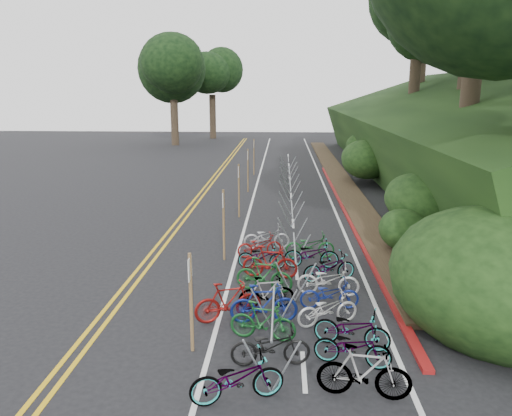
# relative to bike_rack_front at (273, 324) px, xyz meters

# --- Properties ---
(ground) EXTENTS (120.00, 120.00, 0.00)m
(ground) POSITION_rel_bike_rack_front_xyz_m (-2.43, 1.56, -0.84)
(ground) COLOR black
(ground) RESTS_ON ground
(road_markings) EXTENTS (7.47, 80.00, 0.01)m
(road_markings) POSITION_rel_bike_rack_front_xyz_m (-1.80, 11.66, -0.83)
(road_markings) COLOR gold
(road_markings) RESTS_ON ground
(red_curb) EXTENTS (0.25, 28.00, 0.10)m
(red_curb) POSITION_rel_bike_rack_front_xyz_m (3.27, 13.56, -0.79)
(red_curb) COLOR maroon
(red_curb) RESTS_ON ground
(embankment) EXTENTS (14.30, 48.14, 9.11)m
(embankment) POSITION_rel_bike_rack_front_xyz_m (10.53, 20.60, 1.73)
(embankment) COLOR black
(embankment) RESTS_ON ground
(bike_rack_front) EXTENTS (1.14, 2.71, 1.16)m
(bike_rack_front) POSITION_rel_bike_rack_front_xyz_m (0.00, 0.00, 0.00)
(bike_rack_front) COLOR #989CA5
(bike_rack_front) RESTS_ON ground
(bike_racks_rest) EXTENTS (1.14, 23.00, 1.17)m
(bike_racks_rest) POSITION_rel_bike_rack_front_xyz_m (0.57, 14.56, 0.02)
(bike_racks_rest) COLOR #989CA5
(bike_racks_rest) RESTS_ON ground
(signpost_near) EXTENTS (0.08, 0.40, 2.33)m
(signpost_near) POSITION_rel_bike_rack_front_xyz_m (-1.83, 0.29, 0.50)
(signpost_near) COLOR brown
(signpost_near) RESTS_ON ground
(signposts_rest) EXTENTS (0.08, 18.40, 2.50)m
(signposts_rest) POSITION_rel_bike_rack_front_xyz_m (-1.83, 15.56, 0.59)
(signposts_rest) COLOR brown
(signposts_rest) RESTS_ON ground
(bike_front) EXTENTS (1.07, 1.82, 1.06)m
(bike_front) POSITION_rel_bike_rack_front_xyz_m (-1.18, 1.84, -0.31)
(bike_front) COLOR maroon
(bike_front) RESTS_ON ground
(bike_valet) EXTENTS (3.59, 11.29, 1.09)m
(bike_valet) POSITION_rel_bike_rack_front_xyz_m (0.58, 2.98, -0.37)
(bike_valet) COLOR slate
(bike_valet) RESTS_ON ground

